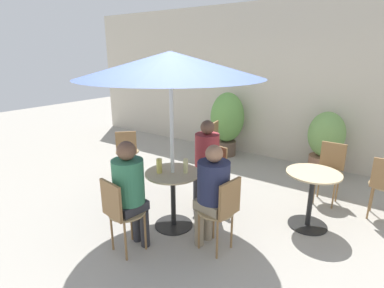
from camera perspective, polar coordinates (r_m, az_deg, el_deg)
ground_plane at (r=3.67m, az=-1.85°, el=-17.18°), size 20.00×20.00×0.00m
storefront_wall at (r=6.05m, az=17.42°, el=10.87°), size 10.00×0.06×3.00m
cafe_table_near at (r=3.65m, az=-3.63°, el=-8.73°), size 0.65×0.65×0.71m
cafe_table_far at (r=3.91m, az=21.81°, el=-8.30°), size 0.63×0.63×0.71m
bistro_chair_0 at (r=3.23m, az=-13.58°, el=-12.01°), size 0.39×0.41×0.85m
bistro_chair_1 at (r=3.18m, az=5.80°, el=-12.01°), size 0.41×0.39×0.85m
bistro_chair_2 at (r=4.13m, az=3.95°, el=-4.93°), size 0.39×0.41×0.85m
bistro_chair_3 at (r=5.10m, az=-12.30°, el=-1.00°), size 0.45×0.45×0.85m
bistro_chair_5 at (r=4.67m, az=24.83°, el=-3.92°), size 0.39×0.39×0.85m
bistro_chair_6 at (r=5.60m, az=3.43°, el=0.98°), size 0.41×0.39×0.85m
seated_person_0 at (r=3.20m, az=-11.75°, el=-7.95°), size 0.33×0.35×1.23m
seated_person_1 at (r=3.18m, az=3.87°, el=-8.36°), size 0.37×0.34×1.18m
seated_person_2 at (r=3.96m, az=2.74°, el=-2.57°), size 0.32×0.35×1.24m
beer_glass_0 at (r=3.50m, az=-1.21°, el=-4.20°), size 0.06×0.06×0.17m
beer_glass_1 at (r=3.53m, az=-6.26°, el=-4.16°), size 0.07×0.07×0.17m
potted_plant_0 at (r=6.18m, az=6.72°, el=4.53°), size 0.68×0.68×1.31m
potted_plant_1 at (r=5.61m, az=24.09°, el=0.46°), size 0.60×0.60×1.12m
umbrella at (r=3.29m, az=-4.12°, el=14.81°), size 2.03×2.03×2.08m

